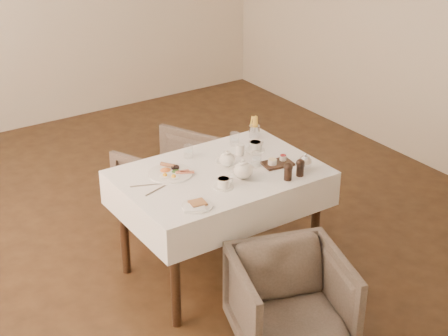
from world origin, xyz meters
TOP-DOWN VIEW (x-y plane):
  - table at (-0.22, -0.73)m, footprint 1.28×0.88m
  - armchair_near at (-0.29, -1.58)m, footprint 0.79×0.80m
  - armchair_far at (-0.10, 0.12)m, footprint 0.88×0.88m
  - breakfast_plate at (-0.49, -0.58)m, footprint 0.28×0.28m
  - side_plate at (-0.58, -1.04)m, footprint 0.20×0.18m
  - teapot_centre at (-0.13, -0.69)m, footprint 0.16×0.14m
  - teapot_front at (-0.15, -0.89)m, footprint 0.21×0.19m
  - creamer at (0.04, -0.59)m, footprint 0.08×0.08m
  - teacup_near at (-0.31, -0.92)m, footprint 0.12×0.12m
  - teacup_far at (0.16, -0.60)m, footprint 0.13×0.13m
  - glass_left at (-0.27, -0.43)m, footprint 0.08×0.08m
  - glass_mid at (0.04, -0.78)m, footprint 0.07×0.07m
  - glass_right at (0.10, -0.44)m, footprint 0.08×0.08m
  - condiment_board at (0.15, -0.85)m, footprint 0.21×0.15m
  - pepper_mill_left at (0.08, -1.06)m, footprint 0.06×0.06m
  - pepper_mill_right at (0.18, -1.06)m, footprint 0.06×0.06m
  - silver_pot at (0.26, -1.01)m, footprint 0.13×0.12m
  - fries_cup at (0.29, -0.41)m, footprint 0.08×0.08m
  - cutlery_fork at (-0.70, -0.64)m, footprint 0.19×0.09m
  - cutlery_knife at (-0.68, -0.73)m, footprint 0.17×0.07m

SIDE VIEW (x-z plane):
  - armchair_near at x=-0.29m, z-range 0.00..0.59m
  - armchair_far at x=-0.10m, z-range 0.00..0.61m
  - table at x=-0.22m, z-range 0.26..1.02m
  - cutlery_knife at x=-0.68m, z-range 0.76..0.76m
  - cutlery_fork at x=-0.70m, z-range 0.76..0.76m
  - side_plate at x=-0.58m, z-range 0.75..0.77m
  - breakfast_plate at x=-0.49m, z-range 0.75..0.78m
  - condiment_board at x=0.15m, z-range 0.75..0.80m
  - teacup_near at x=-0.31m, z-range 0.75..0.81m
  - teacup_far at x=0.16m, z-range 0.75..0.82m
  - creamer at x=0.04m, z-range 0.76..0.83m
  - glass_left at x=-0.27m, z-range 0.76..0.84m
  - glass_right at x=0.10m, z-range 0.76..0.84m
  - glass_mid at x=0.04m, z-range 0.76..0.85m
  - silver_pot at x=0.26m, z-range 0.76..0.87m
  - pepper_mill_right at x=0.18m, z-range 0.76..0.87m
  - teapot_centre at x=-0.13m, z-range 0.76..0.87m
  - pepper_mill_left at x=0.08m, z-range 0.76..0.87m
  - teapot_front at x=-0.15m, z-range 0.76..0.89m
  - fries_cup at x=0.29m, z-range 0.74..0.91m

